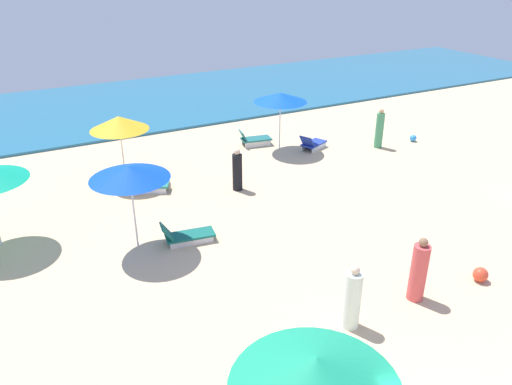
# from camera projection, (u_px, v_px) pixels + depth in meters

# --- Properties ---
(ocean) EXTENTS (60.00, 10.82, 0.12)m
(ocean) POSITION_uv_depth(u_px,v_px,m) (103.00, 107.00, 26.80)
(ocean) COLOR #226589
(ocean) RESTS_ON ground_plane
(umbrella_1) EXTENTS (2.38, 2.38, 2.77)m
(umbrella_1) POSITION_uv_depth(u_px,v_px,m) (316.00, 373.00, 6.62)
(umbrella_1) COLOR silver
(umbrella_1) RESTS_ON ground_plane
(umbrella_3) EXTENTS (2.04, 2.04, 2.43)m
(umbrella_3) POSITION_uv_depth(u_px,v_px,m) (119.00, 123.00, 17.38)
(umbrella_3) COLOR silver
(umbrella_3) RESTS_ON ground_plane
(lounge_chair_3_0) EXTENTS (1.48, 1.10, 0.75)m
(lounge_chair_3_0) POSITION_uv_depth(u_px,v_px,m) (147.00, 184.00, 17.40)
(lounge_chair_3_0) COLOR silver
(lounge_chair_3_0) RESTS_ON ground_plane
(umbrella_4) EXTENTS (2.14, 2.14, 2.49)m
(umbrella_4) POSITION_uv_depth(u_px,v_px,m) (129.00, 172.00, 13.18)
(umbrella_4) COLOR silver
(umbrella_4) RESTS_ON ground_plane
(lounge_chair_4_0) EXTENTS (1.58, 0.78, 0.65)m
(lounge_chair_4_0) POSITION_uv_depth(u_px,v_px,m) (186.00, 235.00, 14.34)
(lounge_chair_4_0) COLOR silver
(lounge_chair_4_0) RESTS_ON ground_plane
(umbrella_5) EXTENTS (2.17, 2.17, 2.44)m
(umbrella_5) POSITION_uv_depth(u_px,v_px,m) (280.00, 97.00, 20.23)
(umbrella_5) COLOR silver
(umbrella_5) RESTS_ON ground_plane
(lounge_chair_5_0) EXTENTS (1.43, 0.85, 0.70)m
(lounge_chair_5_0) POSITION_uv_depth(u_px,v_px,m) (254.00, 139.00, 21.58)
(lounge_chair_5_0) COLOR silver
(lounge_chair_5_0) RESTS_ON ground_plane
(lounge_chair_5_1) EXTENTS (1.42, 1.06, 0.71)m
(lounge_chair_5_1) POSITION_uv_depth(u_px,v_px,m) (312.00, 144.00, 21.14)
(lounge_chair_5_1) COLOR silver
(lounge_chair_5_1) RESTS_ON ground_plane
(beachgoer_1) EXTENTS (0.50, 0.50, 1.58)m
(beachgoer_1) POSITION_uv_depth(u_px,v_px,m) (352.00, 299.00, 10.89)
(beachgoer_1) COLOR silver
(beachgoer_1) RESTS_ON ground_plane
(beachgoer_2) EXTENTS (0.42, 0.42, 1.53)m
(beachgoer_2) POSITION_uv_depth(u_px,v_px,m) (237.00, 171.00, 17.34)
(beachgoer_2) COLOR black
(beachgoer_2) RESTS_ON ground_plane
(beachgoer_4) EXTENTS (0.56, 0.56, 1.67)m
(beachgoer_4) POSITION_uv_depth(u_px,v_px,m) (419.00, 271.00, 11.77)
(beachgoer_4) COLOR #D74E4E
(beachgoer_4) RESTS_ON ground_plane
(beachgoer_6) EXTENTS (0.41, 0.41, 1.69)m
(beachgoer_6) POSITION_uv_depth(u_px,v_px,m) (379.00, 130.00, 21.14)
(beachgoer_6) COLOR #449464
(beachgoer_6) RESTS_ON ground_plane
(beach_ball_0) EXTENTS (0.38, 0.38, 0.38)m
(beach_ball_0) POSITION_uv_depth(u_px,v_px,m) (480.00, 275.00, 12.65)
(beach_ball_0) COLOR #E94629
(beach_ball_0) RESTS_ON ground_plane
(beach_ball_1) EXTENTS (0.30, 0.30, 0.30)m
(beach_ball_1) POSITION_uv_depth(u_px,v_px,m) (413.00, 138.00, 22.08)
(beach_ball_1) COLOR #3290DF
(beach_ball_1) RESTS_ON ground_plane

